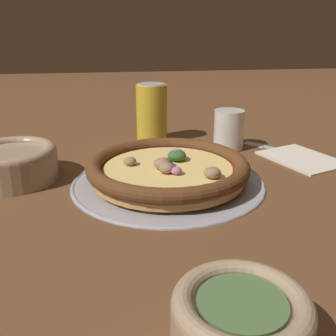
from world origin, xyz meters
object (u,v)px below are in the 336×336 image
(bowl_near, at_px, (12,162))
(napkin, at_px, (302,158))
(fork, at_px, (279,149))
(bowl_far, at_px, (241,318))
(drinking_cup, at_px, (229,130))
(pizza, at_px, (168,168))
(pizza_tray, at_px, (168,181))
(beverage_can, at_px, (150,113))

(bowl_near, bearing_deg, napkin, 92.85)
(bowl_near, xyz_separation_m, fork, (-0.09, 0.50, -0.03))
(bowl_far, xyz_separation_m, drinking_cup, (-0.51, 0.14, 0.01))
(bowl_near, relative_size, bowl_far, 1.31)
(pizza, height_order, fork, pizza)
(fork, bearing_deg, bowl_far, 108.41)
(pizza_tray, height_order, bowl_near, bowl_near)
(bowl_far, bearing_deg, bowl_near, -146.78)
(pizza, bearing_deg, napkin, 105.95)
(pizza, height_order, napkin, pizza)
(fork, bearing_deg, drinking_cup, 31.18)
(pizza_tray, height_order, fork, pizza_tray)
(pizza, height_order, bowl_near, bowl_near)
(pizza, bearing_deg, bowl_near, -101.42)
(pizza, relative_size, bowl_near, 1.78)
(beverage_can, bearing_deg, pizza, 0.79)
(fork, distance_m, beverage_can, 0.28)
(drinking_cup, distance_m, beverage_can, 0.17)
(bowl_far, bearing_deg, pizza, -178.65)
(beverage_can, bearing_deg, pizza_tray, 0.74)
(pizza_tray, xyz_separation_m, beverage_can, (-0.24, -0.00, 0.06))
(pizza_tray, xyz_separation_m, fork, (-0.14, 0.25, -0.00))
(pizza, bearing_deg, fork, 119.35)
(pizza_tray, height_order, beverage_can, beverage_can)
(pizza, height_order, drinking_cup, drinking_cup)
(pizza_tray, bearing_deg, pizza, 76.76)
(bowl_near, relative_size, fork, 1.07)
(beverage_can, bearing_deg, bowl_near, -52.07)
(pizza_tray, bearing_deg, bowl_near, -101.42)
(pizza_tray, distance_m, pizza, 0.02)
(napkin, relative_size, beverage_can, 1.39)
(bowl_near, height_order, drinking_cup, drinking_cup)
(pizza_tray, relative_size, beverage_can, 2.51)
(pizza, relative_size, drinking_cup, 3.27)
(drinking_cup, bearing_deg, pizza, -41.94)
(drinking_cup, bearing_deg, bowl_near, -74.00)
(pizza_tray, relative_size, bowl_near, 2.13)
(pizza_tray, xyz_separation_m, pizza, (0.00, 0.00, 0.02))
(pizza_tray, relative_size, bowl_far, 2.79)
(pizza_tray, relative_size, drinking_cup, 3.91)
(drinking_cup, relative_size, beverage_can, 0.64)
(pizza_tray, xyz_separation_m, napkin, (-0.08, 0.27, 0.00))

